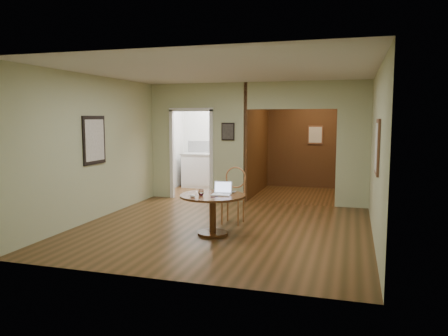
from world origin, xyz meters
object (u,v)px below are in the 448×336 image
(chair, at_px, (234,192))
(closed_laptop, at_px, (226,192))
(open_laptop, at_px, (222,191))
(dining_table, at_px, (213,205))

(chair, bearing_deg, closed_laptop, -82.74)
(open_laptop, bearing_deg, closed_laptop, 79.99)
(dining_table, bearing_deg, chair, 82.96)
(open_laptop, relative_size, closed_laptop, 1.05)
(chair, height_order, closed_laptop, chair)
(closed_laptop, bearing_deg, chair, 101.88)
(dining_table, relative_size, chair, 1.05)
(dining_table, height_order, closed_laptop, closed_laptop)
(chair, height_order, open_laptop, chair)
(open_laptop, xyz_separation_m, closed_laptop, (0.01, 0.19, -0.05))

